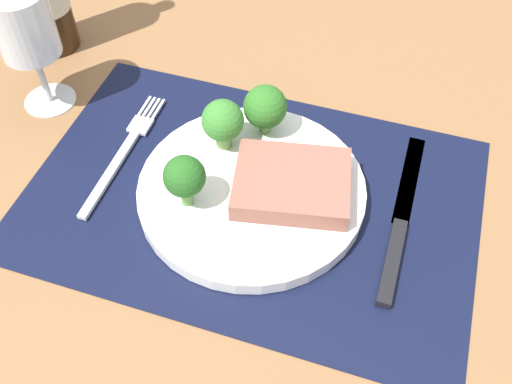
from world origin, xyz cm
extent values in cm
cube|color=brown|center=(0.00, 0.00, -1.50)|extent=(140.00, 110.00, 3.00)
cube|color=black|center=(0.00, 0.00, 0.15)|extent=(47.46, 31.89, 0.30)
cylinder|color=white|center=(0.00, 0.00, 1.10)|extent=(24.03, 24.03, 1.60)
cube|color=#8C5647|center=(4.14, 0.69, 3.03)|extent=(13.36, 11.47, 2.27)
cylinder|color=#5B8942|center=(-5.54, -4.02, 3.00)|extent=(1.30, 1.30, 2.19)
sphere|color=#235B1E|center=(-5.54, -4.02, 5.90)|extent=(4.25, 4.25, 4.25)
cylinder|color=#6B994C|center=(-4.77, 4.75, 2.76)|extent=(1.76, 1.76, 1.73)
sphere|color=#387A2D|center=(-4.77, 4.75, 5.58)|extent=(4.59, 4.59, 4.59)
cylinder|color=#6B994C|center=(-1.15, 8.34, 2.63)|extent=(1.41, 1.41, 1.47)
sphere|color=#2D6B23|center=(-1.15, 8.34, 5.43)|extent=(4.84, 4.84, 4.84)
cube|color=silver|center=(-15.69, -2.00, 0.55)|extent=(1.00, 13.00, 0.50)
cube|color=silver|center=(-15.69, 5.80, 0.55)|extent=(2.40, 2.60, 0.40)
cube|color=silver|center=(-16.59, 8.90, 0.55)|extent=(0.30, 3.60, 0.35)
cube|color=silver|center=(-15.99, 8.90, 0.55)|extent=(0.30, 3.60, 0.35)
cube|color=silver|center=(-15.39, 8.90, 0.55)|extent=(0.30, 3.60, 0.35)
cube|color=silver|center=(-14.79, 8.90, 0.55)|extent=(0.30, 3.60, 0.35)
cube|color=black|center=(15.69, -3.90, 0.70)|extent=(1.40, 10.00, 0.80)
cube|color=silver|center=(15.69, 7.60, 0.45)|extent=(1.80, 13.00, 0.30)
cylinder|color=silver|center=(-28.39, 6.80, 0.20)|extent=(6.25, 6.25, 0.40)
cylinder|color=silver|center=(-28.39, 6.80, 3.91)|extent=(0.80, 0.80, 7.02)
cylinder|color=silver|center=(-28.39, 6.80, 11.17)|extent=(6.69, 6.69, 7.50)
cylinder|color=tan|center=(-28.39, 6.80, 9.19)|extent=(5.89, 5.89, 3.53)
camera|label=1|loc=(12.59, -37.32, 49.39)|focal=41.37mm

